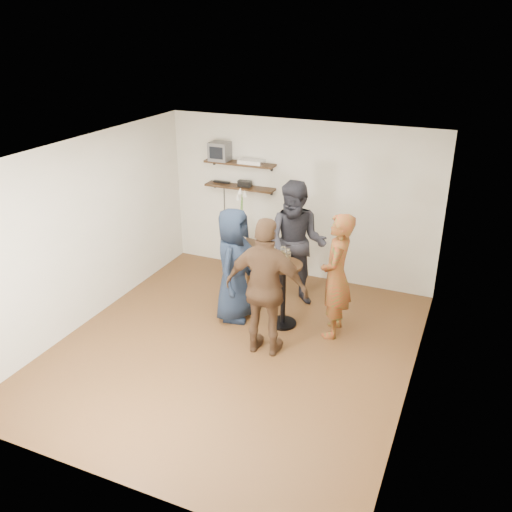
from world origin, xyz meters
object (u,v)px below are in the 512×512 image
(person_plaid, at_px, (336,276))
(person_brown, at_px, (266,288))
(drinks_table, at_px, (283,286))
(person_navy, at_px, (234,265))
(dvd_deck, at_px, (252,162))
(radio, at_px, (245,184))
(side_table, at_px, (242,249))
(crt_monitor, at_px, (220,151))
(person_dark, at_px, (296,244))

(person_plaid, height_order, person_brown, person_brown)
(drinks_table, bearing_deg, person_navy, -173.52)
(dvd_deck, bearing_deg, radio, 180.00)
(person_navy, bearing_deg, side_table, 13.35)
(crt_monitor, bearing_deg, side_table, -33.79)
(dvd_deck, distance_m, side_table, 1.43)
(side_table, relative_size, person_plaid, 0.35)
(dvd_deck, relative_size, side_table, 0.65)
(drinks_table, bearing_deg, side_table, 134.83)
(person_dark, bearing_deg, person_plaid, -45.70)
(dvd_deck, xyz_separation_m, person_brown, (1.19, -2.27, -0.98))
(person_brown, bearing_deg, person_navy, -43.29)
(radio, distance_m, person_brown, 2.69)
(dvd_deck, distance_m, person_plaid, 2.60)
(dvd_deck, height_order, side_table, dvd_deck)
(radio, bearing_deg, dvd_deck, 0.00)
(person_plaid, bearing_deg, dvd_deck, -133.07)
(dvd_deck, distance_m, person_brown, 2.74)
(person_navy, bearing_deg, dvd_deck, 8.54)
(crt_monitor, xyz_separation_m, dvd_deck, (0.56, 0.00, -0.12))
(person_dark, distance_m, person_navy, 1.03)
(person_navy, bearing_deg, person_brown, -136.71)
(dvd_deck, relative_size, drinks_table, 0.42)
(drinks_table, xyz_separation_m, person_plaid, (0.72, 0.06, 0.27))
(side_table, height_order, drinks_table, drinks_table)
(person_navy, xyz_separation_m, person_brown, (0.76, -0.64, 0.09))
(crt_monitor, bearing_deg, drinks_table, -41.98)
(drinks_table, xyz_separation_m, person_brown, (0.04, -0.72, 0.32))
(crt_monitor, relative_size, side_table, 0.52)
(person_plaid, bearing_deg, person_brown, -45.82)
(dvd_deck, height_order, drinks_table, dvd_deck)
(crt_monitor, height_order, person_navy, crt_monitor)
(radio, xyz_separation_m, person_dark, (1.21, -0.83, -0.57))
(dvd_deck, xyz_separation_m, radio, (-0.13, 0.00, -0.38))
(side_table, xyz_separation_m, person_navy, (0.46, -1.26, 0.32))
(radio, xyz_separation_m, person_navy, (0.56, -1.63, -0.68))
(person_brown, bearing_deg, drinks_table, -90.00)
(person_dark, xyz_separation_m, person_brown, (0.12, -1.44, -0.03))
(side_table, xyz_separation_m, person_plaid, (1.90, -1.12, 0.36))
(side_table, height_order, person_brown, person_brown)
(person_brown, bearing_deg, crt_monitor, -55.32)
(side_table, relative_size, person_dark, 0.32)
(radio, xyz_separation_m, person_brown, (1.32, -2.27, -0.60))
(dvd_deck, bearing_deg, person_plaid, -38.36)
(radio, bearing_deg, drinks_table, -50.31)
(drinks_table, distance_m, person_plaid, 0.77)
(side_table, relative_size, drinks_table, 0.65)
(drinks_table, distance_m, person_dark, 0.80)
(dvd_deck, bearing_deg, person_dark, -37.42)
(radio, distance_m, person_navy, 1.85)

